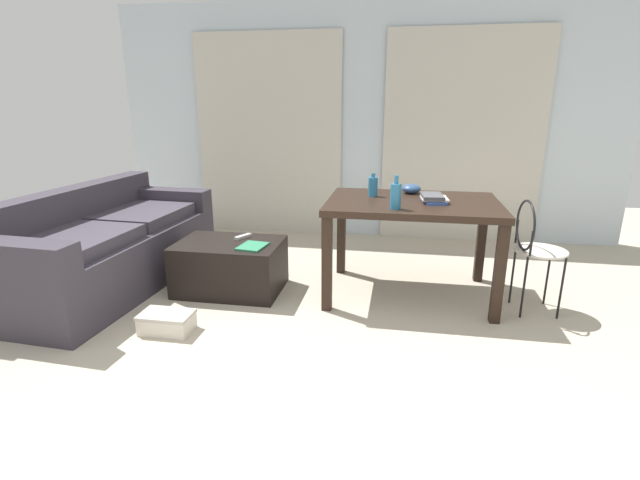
% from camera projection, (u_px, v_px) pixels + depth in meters
% --- Properties ---
extents(ground_plane, '(8.20, 8.20, 0.00)m').
position_uv_depth(ground_plane, '(334.00, 309.00, 3.46)').
color(ground_plane, '#B2A893').
extents(wall_back, '(5.51, 0.10, 2.51)m').
position_uv_depth(wall_back, '(363.00, 123.00, 5.08)').
color(wall_back, silver).
rests_on(wall_back, ground).
extents(curtains, '(3.76, 0.03, 2.20)m').
position_uv_depth(curtains, '(362.00, 138.00, 5.05)').
color(curtains, beige).
rests_on(curtains, ground).
extents(couch, '(0.99, 2.06, 0.80)m').
position_uv_depth(couch, '(106.00, 248.00, 3.82)').
color(couch, '#38333D').
rests_on(couch, ground).
extents(coffee_table, '(0.82, 0.57, 0.41)m').
position_uv_depth(coffee_table, '(230.00, 266.00, 3.75)').
color(coffee_table, black).
rests_on(coffee_table, ground).
extents(craft_table, '(1.29, 0.90, 0.76)m').
position_uv_depth(craft_table, '(412.00, 213.00, 3.54)').
color(craft_table, black).
rests_on(craft_table, ground).
extents(wire_chair, '(0.36, 0.37, 0.83)m').
position_uv_depth(wire_chair, '(533.00, 242.00, 3.28)').
color(wire_chair, silver).
rests_on(wire_chair, ground).
extents(bottle_near, '(0.07, 0.07, 0.18)m').
position_uv_depth(bottle_near, '(373.00, 186.00, 3.65)').
color(bottle_near, teal).
rests_on(bottle_near, craft_table).
extents(bottle_far, '(0.08, 0.08, 0.24)m').
position_uv_depth(bottle_far, '(396.00, 196.00, 3.21)').
color(bottle_far, teal).
rests_on(bottle_far, craft_table).
extents(bowl, '(0.15, 0.15, 0.07)m').
position_uv_depth(bowl, '(411.00, 189.00, 3.78)').
color(bowl, '#2D4C7A').
rests_on(bowl, craft_table).
extents(book_stack, '(0.21, 0.27, 0.06)m').
position_uv_depth(book_stack, '(433.00, 198.00, 3.45)').
color(book_stack, '#33519E').
rests_on(book_stack, craft_table).
extents(tv_remote_primary, '(0.11, 0.16, 0.02)m').
position_uv_depth(tv_remote_primary, '(243.00, 237.00, 3.80)').
color(tv_remote_primary, '#B7B7B2').
rests_on(tv_remote_primary, coffee_table).
extents(magazine, '(0.22, 0.26, 0.01)m').
position_uv_depth(magazine, '(252.00, 246.00, 3.56)').
color(magazine, '#2D7F56').
rests_on(magazine, coffee_table).
extents(shoebox, '(0.34, 0.21, 0.13)m').
position_uv_depth(shoebox, '(167.00, 322.00, 3.10)').
color(shoebox, beige).
rests_on(shoebox, ground).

